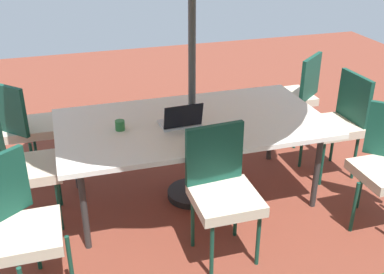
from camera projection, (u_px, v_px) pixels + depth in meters
The scene contains 10 objects.
ground_plane at pixel (192, 197), 4.25m from camera, with size 10.00×10.00×0.02m, color brown.
dining_table at pixel (192, 126), 3.94m from camera, with size 2.23×1.19×0.74m.
chair_northeast at pixel (17, 224), 2.96m from camera, with size 0.58×0.58×0.98m.
chair_west at pixel (338, 120), 4.40m from camera, with size 0.47×0.46×0.98m.
chair_southeast at pixel (23, 124), 4.32m from camera, with size 0.59×0.59×0.98m.
chair_north at pixel (222, 188), 3.34m from camera, with size 0.47×0.48×0.98m.
chair_east at pixel (21, 163), 3.66m from camera, with size 0.47×0.46×0.98m.
chair_southwest at pixel (295, 93), 5.04m from camera, with size 0.58×0.58×0.98m.
laptop at pixel (181, 121), 3.81m from camera, with size 0.33×0.26×0.21m.
cup at pixel (120, 126), 3.74m from camera, with size 0.08×0.08×0.08m, color #286B33.
Camera 1 is at (1.03, 3.42, 2.35)m, focal length 44.00 mm.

